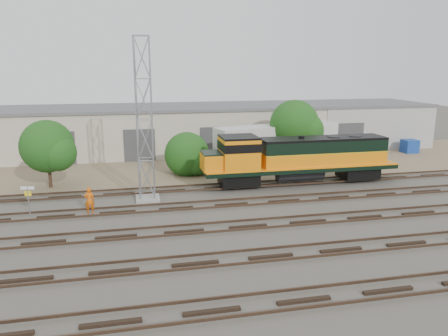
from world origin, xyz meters
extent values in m
plane|color=#47423A|center=(0.00, 0.00, 0.00)|extent=(140.00, 140.00, 0.00)
cube|color=#726047|center=(0.00, 15.00, 0.01)|extent=(80.00, 16.00, 0.02)
cube|color=black|center=(0.00, -12.00, 0.07)|extent=(80.00, 2.40, 0.14)
cube|color=#4C3828|center=(0.00, -12.75, 0.21)|extent=(80.00, 0.08, 0.14)
cube|color=#4C3828|center=(0.00, -11.25, 0.21)|extent=(80.00, 0.08, 0.14)
cube|color=black|center=(0.00, -7.50, 0.07)|extent=(80.00, 2.40, 0.14)
cube|color=#4C3828|center=(0.00, -8.25, 0.21)|extent=(80.00, 0.08, 0.14)
cube|color=#4C3828|center=(0.00, -6.75, 0.21)|extent=(80.00, 0.08, 0.14)
cube|color=black|center=(0.00, -3.00, 0.07)|extent=(80.00, 2.40, 0.14)
cube|color=#4C3828|center=(0.00, -3.75, 0.21)|extent=(80.00, 0.08, 0.14)
cube|color=#4C3828|center=(0.00, -2.25, 0.21)|extent=(80.00, 0.08, 0.14)
cube|color=black|center=(0.00, 1.50, 0.07)|extent=(80.00, 2.40, 0.14)
cube|color=#4C3828|center=(0.00, 0.75, 0.21)|extent=(80.00, 0.08, 0.14)
cube|color=#4C3828|center=(0.00, 2.25, 0.21)|extent=(80.00, 0.08, 0.14)
cube|color=black|center=(0.00, 6.00, 0.07)|extent=(80.00, 2.40, 0.14)
cube|color=#4C3828|center=(0.00, 5.25, 0.21)|extent=(80.00, 0.08, 0.14)
cube|color=#4C3828|center=(0.00, 6.75, 0.21)|extent=(80.00, 0.08, 0.14)
cube|color=beige|center=(0.00, 23.00, 2.50)|extent=(58.00, 10.00, 5.00)
cube|color=#59595B|center=(0.00, 23.00, 5.15)|extent=(58.40, 10.40, 0.30)
cube|color=#999993|center=(22.00, 17.95, 2.50)|extent=(14.00, 0.10, 5.00)
cube|color=#333335|center=(-14.00, 17.94, 1.70)|extent=(3.20, 0.12, 3.40)
cube|color=#333335|center=(-6.00, 17.94, 1.70)|extent=(3.20, 0.12, 3.40)
cube|color=#333335|center=(2.00, 17.94, 1.70)|extent=(3.20, 0.12, 3.40)
cube|color=#333335|center=(10.00, 17.94, 1.70)|extent=(3.20, 0.12, 3.40)
cube|color=#333335|center=(18.00, 17.94, 1.70)|extent=(3.20, 0.12, 3.40)
cube|color=black|center=(1.65, 6.00, 0.77)|extent=(3.13, 2.34, 0.98)
cube|color=black|center=(12.40, 6.00, 0.77)|extent=(3.13, 2.34, 0.98)
cube|color=black|center=(7.02, 6.00, 1.43)|extent=(16.61, 2.93, 0.34)
cylinder|color=black|center=(7.02, 6.00, 0.82)|extent=(4.10, 1.07, 1.07)
cube|color=orange|center=(8.98, 6.00, 2.18)|extent=(10.75, 2.54, 1.17)
cube|color=black|center=(8.98, 6.00, 3.26)|extent=(10.75, 2.54, 0.98)
cube|color=black|center=(8.98, 6.00, 3.85)|extent=(10.75, 2.54, 0.20)
cube|color=orange|center=(1.65, 6.00, 2.87)|extent=(2.93, 2.93, 2.54)
cube|color=black|center=(1.65, 6.00, 4.22)|extent=(2.93, 2.93, 0.16)
cube|color=orange|center=(-0.60, 6.00, 2.28)|extent=(1.56, 2.34, 1.37)
cube|color=gray|center=(-5.85, 4.19, 0.10)|extent=(1.75, 1.75, 0.20)
cylinder|color=gray|center=(-6.38, 4.72, 6.03)|extent=(0.09, 0.09, 11.66)
cylinder|color=gray|center=(-5.32, 4.72, 6.03)|extent=(0.09, 0.09, 11.66)
cylinder|color=gray|center=(-6.38, 3.65, 6.03)|extent=(0.09, 0.09, 11.66)
cylinder|color=gray|center=(-5.32, 3.65, 6.03)|extent=(0.09, 0.09, 11.66)
cylinder|color=gray|center=(-13.69, 1.99, 1.07)|extent=(0.07, 0.07, 2.15)
cube|color=white|center=(-13.69, 1.99, 2.00)|extent=(0.88, 0.16, 0.21)
cube|color=yellow|center=(-13.69, 1.99, 1.61)|extent=(0.44, 0.10, 0.34)
imported|color=#E25C0C|center=(-9.83, 1.88, 0.92)|extent=(0.68, 0.45, 1.85)
cube|color=silver|center=(7.55, 13.44, 2.69)|extent=(13.42, 5.80, 2.74)
cube|color=black|center=(12.56, 14.71, 0.51)|extent=(2.98, 3.06, 1.01)
cube|color=black|center=(2.88, 11.21, 0.66)|extent=(0.15, 0.15, 1.32)
cube|color=black|center=(2.38, 13.18, 0.66)|extent=(0.15, 0.15, 1.32)
cube|color=#153D96|center=(24.60, 16.18, 0.75)|extent=(1.62, 1.52, 1.50)
cube|color=maroon|center=(21.51, 17.86, 0.70)|extent=(1.91, 1.85, 1.40)
cylinder|color=#382619|center=(-13.53, 9.29, 0.98)|extent=(0.27, 0.27, 1.96)
sphere|color=#1D4C15|center=(-13.53, 9.29, 3.46)|extent=(4.28, 4.28, 4.28)
sphere|color=#1D4C15|center=(-12.67, 8.65, 3.03)|extent=(3.00, 3.00, 3.00)
cylinder|color=#382619|center=(-1.87, 11.54, 0.19)|extent=(0.28, 0.28, 0.38)
sphere|color=#1D4C15|center=(-1.87, 11.54, 1.83)|extent=(4.15, 4.15, 4.15)
sphere|color=#1D4C15|center=(-1.04, 10.92, 1.42)|extent=(2.91, 2.91, 2.91)
cylinder|color=#382619|center=(8.98, 12.68, 1.22)|extent=(0.28, 0.28, 2.44)
sphere|color=#1D4C15|center=(8.98, 12.68, 4.15)|extent=(4.88, 4.88, 4.88)
sphere|color=#1D4C15|center=(9.95, 11.95, 3.66)|extent=(3.41, 3.41, 3.41)
camera|label=1|loc=(-6.91, -27.71, 9.86)|focal=35.00mm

